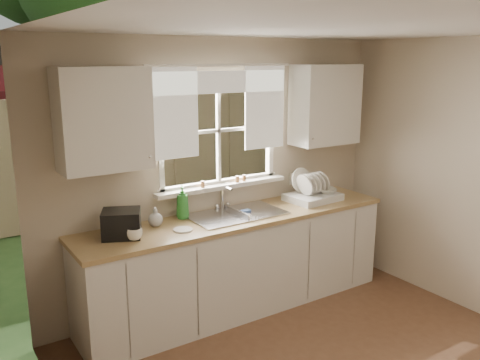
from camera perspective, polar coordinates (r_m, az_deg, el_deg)
room_walls at (r=3.30m, az=16.68°, el=-6.07°), size 3.62×4.02×2.50m
ceiling at (r=3.16m, az=17.35°, el=16.38°), size 3.60×4.00×0.02m
window at (r=4.77m, az=-2.32°, el=3.58°), size 1.38×0.16×1.06m
curtains at (r=4.67m, az=-2.04°, el=8.90°), size 1.50×0.03×0.81m
base_cabinets at (r=4.81m, az=-0.20°, el=-9.41°), size 3.00×0.62×0.87m
countertop at (r=4.65m, az=-0.20°, el=-4.24°), size 3.04×0.65×0.04m
upper_cabinet_left at (r=4.09m, az=-15.10°, el=6.60°), size 0.70×0.33×0.80m
upper_cabinet_right at (r=5.27m, az=9.55°, el=8.34°), size 0.70×0.33×0.80m
wall_outlet at (r=5.34m, az=5.93°, el=0.14°), size 0.08×0.01×0.12m
sill_jars at (r=4.82m, az=-1.30°, el=-0.04°), size 0.50×0.04×0.06m
sink at (r=4.69m, az=-0.41°, el=-4.75°), size 0.88×0.52×0.40m
dish_rack at (r=5.17m, az=8.12°, el=-1.51°), size 0.53×0.42×0.32m
bowl at (r=5.22m, az=9.70°, el=-1.17°), size 0.26×0.26×0.05m
soap_bottle_a at (r=4.55m, az=-6.48°, el=-2.48°), size 0.14×0.14×0.30m
soap_bottle_b at (r=4.29m, az=-12.01°, el=-4.41°), size 0.09×0.09×0.20m
soap_bottle_c at (r=4.40m, az=-9.48°, el=-4.10°), size 0.16×0.16×0.16m
saucer at (r=4.28m, az=-6.43°, el=-5.56°), size 0.16×0.16×0.01m
cup at (r=4.11m, az=-11.77°, el=-5.96°), size 0.16×0.16×0.10m
black_appliance at (r=4.19m, az=-13.16°, el=-4.79°), size 0.38×0.36×0.22m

